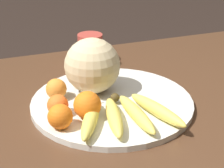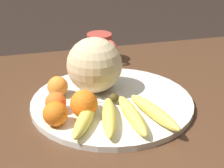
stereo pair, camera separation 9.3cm
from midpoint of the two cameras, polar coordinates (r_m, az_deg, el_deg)
The scene contains 10 objects.
kitchen_table at distance 1.11m, azimuth 1.41°, elevation -7.06°, with size 1.63×0.93×0.72m.
fruit_bowl at distance 1.06m, azimuth 2.51°, elevation -2.86°, with size 0.46×0.46×0.02m.
melon at distance 1.08m, azimuth -0.23°, elevation 2.88°, with size 0.16×0.16×0.16m.
banana_bunch at distance 0.95m, azimuth 4.11°, elevation -4.79°, with size 0.28×0.22×0.04m.
orange_front_left at distance 0.96m, azimuth -1.54°, elevation -3.08°, with size 0.07×0.07×0.07m.
orange_front_right at distance 1.07m, azimuth -5.85°, elevation -0.42°, with size 0.06×0.06×0.06m.
orange_mid_center at distance 0.99m, azimuth -5.93°, elevation -2.89°, with size 0.06×0.06×0.06m.
orange_back_left at distance 0.93m, azimuth -5.83°, elevation -4.62°, with size 0.06×0.06×0.06m.
produce_tag at distance 1.04m, azimuth -0.92°, elevation -2.87°, with size 0.08×0.03×0.00m.
ceramic_mug at distance 1.34m, azimuth 0.17°, elevation 5.52°, with size 0.10×0.12×0.10m.
Camera 2 is at (-0.21, -0.91, 1.23)m, focal length 60.00 mm.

